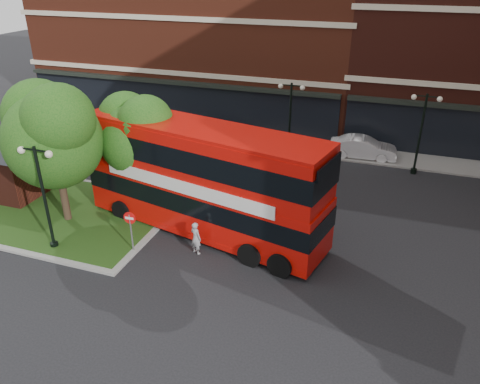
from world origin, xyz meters
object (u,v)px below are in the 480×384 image
at_px(bus, 202,173).
at_px(woman, 196,238).
at_px(car_white, 363,148).
at_px(car_silver, 210,133).

relative_size(bus, woman, 7.93).
relative_size(bus, car_white, 2.86).
xyz_separation_m(woman, car_white, (5.87, 14.00, -0.07)).
bearing_deg(bus, woman, -64.47).
distance_m(bus, car_silver, 12.51).
bearing_deg(woman, car_silver, -45.76).
xyz_separation_m(bus, car_silver, (-4.44, 11.45, -2.38)).
distance_m(woman, car_white, 15.18).
relative_size(woman, car_silver, 0.40).
distance_m(woman, car_silver, 14.31).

